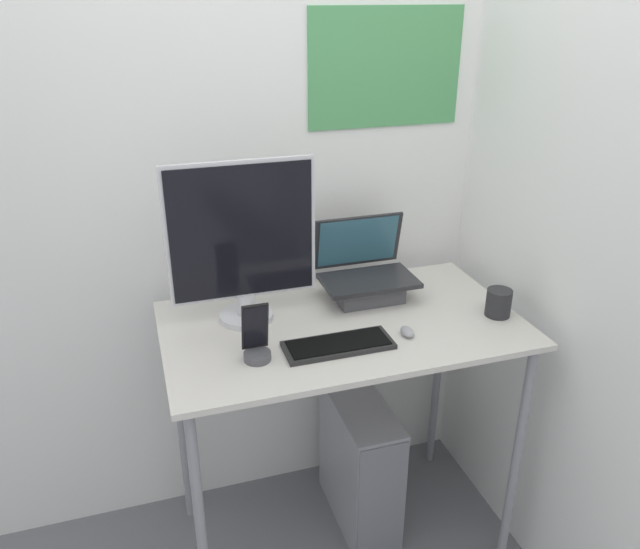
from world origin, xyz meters
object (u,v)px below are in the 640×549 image
Objects in this scene: laptop at (366,278)px; monitor at (243,246)px; keyboard at (338,345)px; mouse at (407,332)px; cell_phone at (256,344)px; computer_tower at (360,463)px.

laptop is 0.47m from monitor.
monitor is (-0.43, -0.03, 0.18)m from laptop.
mouse is (0.23, 0.00, 0.01)m from keyboard.
laptop is 0.97× the size of keyboard.
monitor is at bearing 85.52° from cell_phone.
monitor is 2.93× the size of cell_phone.
cell_phone is at bearing 177.39° from keyboard.
monitor is at bearing 130.80° from keyboard.
keyboard is 0.25m from cell_phone.
cell_phone is 0.34× the size of computer_tower.
laptop reaches higher than keyboard.
monitor reaches higher than keyboard.
monitor is at bearing -176.13° from laptop.
keyboard is (0.23, -0.26, -0.25)m from monitor.
monitor reaches higher than laptop.
keyboard is 1.85× the size of cell_phone.
cell_phone is (-0.45, -0.28, -0.02)m from laptop.
keyboard is 0.63× the size of computer_tower.
mouse is 0.12× the size of computer_tower.
mouse is 0.47m from cell_phone.
mouse is 0.34× the size of cell_phone.
keyboard reaches higher than computer_tower.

